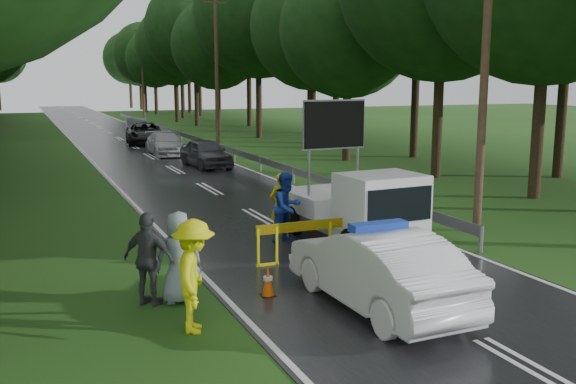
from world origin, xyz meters
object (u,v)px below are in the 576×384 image
work_truck (356,207)px  officer (281,206)px  civilian (287,207)px  queue_car_third (145,133)px  queue_car_first (206,153)px  barrier (304,231)px  queue_car_second (166,144)px  queue_car_fourth (136,127)px  police_sedan (377,269)px

work_truck → officer: bearing=134.1°
civilian → queue_car_third: size_ratio=0.36×
civilian → queue_car_first: size_ratio=0.46×
officer → civilian: civilian is taller
barrier → civilian: bearing=78.3°
civilian → barrier: bearing=-124.1°
queue_car_second → barrier: bearing=-93.6°
barrier → queue_car_third: queue_car_third is taller
queue_car_first → barrier: bearing=-102.7°
queue_car_third → queue_car_fourth: (0.57, 6.80, -0.04)m
officer → queue_car_second: (1.39, 21.11, -0.26)m
civilian → queue_car_second: (1.37, 21.53, -0.30)m
police_sedan → barrier: 3.43m
queue_car_third → police_sedan: bearing=-86.8°
queue_car_fourth → queue_car_third: bearing=-89.6°
queue_car_second → queue_car_fourth: queue_car_fourth is taller
police_sedan → barrier: bearing=-91.7°
work_truck → queue_car_third: (-0.08, 29.46, -0.29)m
barrier → queue_car_third: 30.48m
queue_car_third → queue_car_fourth: bearing=91.6°
police_sedan → barrier: size_ratio=1.93×
queue_car_second → queue_car_third: (0.10, 6.90, 0.07)m
police_sedan → queue_car_second: (1.78, 26.95, -0.12)m
police_sedan → queue_car_fourth: police_sedan is taller
police_sedan → civilian: civilian is taller
queue_car_third → barrier: bearing=-87.1°
work_truck → queue_car_third: work_truck is taller
work_truck → barrier: size_ratio=1.98×
queue_car_second → queue_car_third: bearing=89.9°
queue_car_second → police_sedan: bearing=-93.0°
work_truck → police_sedan: bearing=-117.3°
barrier → officer: officer is taller
queue_car_second → queue_car_fourth: bearing=87.9°
barrier → queue_car_second: queue_car_second is taller
queue_car_first → officer: bearing=-102.6°
police_sedan → officer: (0.39, 5.84, 0.15)m
civilian → queue_car_first: 15.67m
queue_car_fourth → queue_car_second: bearing=-87.6°
queue_car_fourth → work_truck: bearing=-85.6°
work_truck → queue_car_fourth: size_ratio=1.15×
police_sedan → queue_car_first: size_ratio=1.13×
work_truck → civilian: 1.87m
police_sedan → queue_car_fourth: size_ratio=1.12×
police_sedan → queue_car_fourth: (2.45, 40.65, -0.08)m
officer → queue_car_third: bearing=-100.4°
queue_car_second → civilian: bearing=-92.9°
civilian → queue_car_second: size_ratio=0.42×
barrier → police_sedan: bearing=-90.1°
police_sedan → work_truck: bearing=-115.8°
queue_car_third → work_truck: bearing=-83.4°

